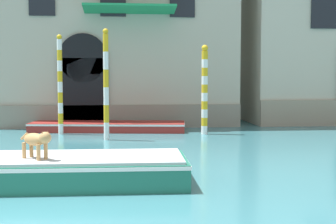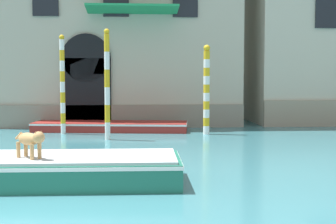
{
  "view_description": "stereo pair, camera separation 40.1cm",
  "coord_description": "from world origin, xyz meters",
  "px_view_note": "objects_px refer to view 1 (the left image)",
  "views": [
    {
      "loc": [
        2.19,
        -6.38,
        2.48
      ],
      "look_at": [
        3.68,
        10.19,
        1.2
      ],
      "focal_mm": 50.0,
      "sensor_mm": 36.0,
      "label": 1
    },
    {
      "loc": [
        2.59,
        -6.42,
        2.48
      ],
      "look_at": [
        3.68,
        10.19,
        1.2
      ],
      "focal_mm": 50.0,
      "sensor_mm": 36.0,
      "label": 2
    }
  ],
  "objects_px": {
    "boat_moored_near_palazzo": "(108,126)",
    "mooring_pole_3": "(60,84)",
    "mooring_pole_2": "(205,89)",
    "boat_foreground": "(43,170)",
    "mooring_pole_0": "(106,84)",
    "dog_on_deck": "(37,140)"
  },
  "relations": [
    {
      "from": "boat_moored_near_palazzo",
      "to": "mooring_pole_3",
      "type": "relative_size",
      "value": 1.67
    },
    {
      "from": "boat_moored_near_palazzo",
      "to": "mooring_pole_2",
      "type": "relative_size",
      "value": 1.87
    },
    {
      "from": "boat_foreground",
      "to": "boat_moored_near_palazzo",
      "type": "height_order",
      "value": "boat_foreground"
    },
    {
      "from": "boat_foreground",
      "to": "mooring_pole_3",
      "type": "xyz_separation_m",
      "value": [
        -0.89,
        9.48,
        1.79
      ]
    },
    {
      "from": "boat_moored_near_palazzo",
      "to": "mooring_pole_3",
      "type": "xyz_separation_m",
      "value": [
        -1.98,
        -0.97,
        1.92
      ]
    },
    {
      "from": "mooring_pole_3",
      "to": "boat_moored_near_palazzo",
      "type": "bearing_deg",
      "value": 26.1
    },
    {
      "from": "boat_foreground",
      "to": "mooring_pole_2",
      "type": "bearing_deg",
      "value": 60.59
    },
    {
      "from": "boat_moored_near_palazzo",
      "to": "mooring_pole_3",
      "type": "bearing_deg",
      "value": -146.87
    },
    {
      "from": "mooring_pole_0",
      "to": "mooring_pole_2",
      "type": "distance_m",
      "value": 4.37
    },
    {
      "from": "boat_foreground",
      "to": "mooring_pole_2",
      "type": "height_order",
      "value": "mooring_pole_2"
    },
    {
      "from": "dog_on_deck",
      "to": "mooring_pole_0",
      "type": "xyz_separation_m",
      "value": [
        1.2,
        7.8,
        1.09
      ]
    },
    {
      "from": "boat_foreground",
      "to": "boat_moored_near_palazzo",
      "type": "xyz_separation_m",
      "value": [
        1.09,
        10.45,
        -0.13
      ]
    },
    {
      "from": "boat_foreground",
      "to": "boat_moored_near_palazzo",
      "type": "relative_size",
      "value": 0.93
    },
    {
      "from": "mooring_pole_2",
      "to": "mooring_pole_3",
      "type": "bearing_deg",
      "value": 175.19
    },
    {
      "from": "dog_on_deck",
      "to": "mooring_pole_0",
      "type": "height_order",
      "value": "mooring_pole_0"
    },
    {
      "from": "boat_foreground",
      "to": "mooring_pole_0",
      "type": "bearing_deg",
      "value": 82.25
    },
    {
      "from": "boat_moored_near_palazzo",
      "to": "mooring_pole_2",
      "type": "xyz_separation_m",
      "value": [
        4.15,
        -1.48,
        1.7
      ]
    },
    {
      "from": "dog_on_deck",
      "to": "boat_moored_near_palazzo",
      "type": "bearing_deg",
      "value": 125.48
    },
    {
      "from": "mooring_pole_0",
      "to": "mooring_pole_3",
      "type": "bearing_deg",
      "value": 135.2
    },
    {
      "from": "mooring_pole_0",
      "to": "mooring_pole_3",
      "type": "relative_size",
      "value": 1.02
    },
    {
      "from": "dog_on_deck",
      "to": "boat_moored_near_palazzo",
      "type": "height_order",
      "value": "dog_on_deck"
    },
    {
      "from": "dog_on_deck",
      "to": "boat_moored_near_palazzo",
      "type": "xyz_separation_m",
      "value": [
        1.15,
        10.78,
        -0.86
      ]
    }
  ]
}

